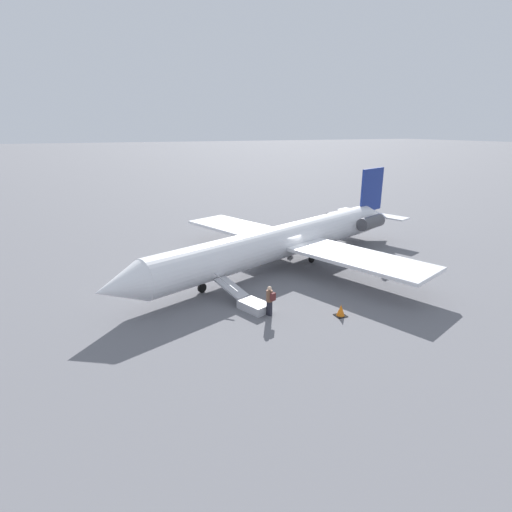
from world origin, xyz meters
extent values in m
plane|color=slate|center=(0.00, 0.00, 0.00)|extent=(600.00, 600.00, 0.00)
cylinder|color=white|center=(0.00, 0.00, 1.91)|extent=(22.42, 10.22, 2.47)
cone|color=white|center=(12.06, 4.42, 1.91)|extent=(3.38, 3.21, 2.42)
cone|color=white|center=(-12.30, -4.50, 1.91)|extent=(3.85, 3.38, 2.42)
cube|color=navy|center=(-11.69, -4.28, 4.51)|extent=(3.32, 1.37, 3.95)
cube|color=white|center=(-12.02, -4.40, 2.16)|extent=(3.77, 7.00, 0.12)
cube|color=white|center=(-3.16, 5.30, 1.73)|extent=(7.03, 10.42, 0.25)
cube|color=white|center=(1.00, -6.09, 1.73)|extent=(7.03, 10.42, 0.25)
cylinder|color=#4C4C51|center=(-9.71, -1.71, 2.10)|extent=(3.17, 2.06, 1.11)
cylinder|color=#4C4C51|center=(-8.52, -4.97, 2.10)|extent=(3.17, 2.06, 1.11)
cylinder|color=black|center=(7.01, 2.57, 0.31)|extent=(0.63, 0.35, 0.61)
cylinder|color=#4C4C51|center=(7.01, 2.57, 0.71)|extent=(0.11, 0.11, 0.19)
cylinder|color=black|center=(-2.54, 0.25, 0.31)|extent=(0.63, 0.35, 0.61)
cylinder|color=#4C4C51|center=(-2.54, 0.25, 0.71)|extent=(0.11, 0.11, 0.19)
cylinder|color=black|center=(-1.78, -1.83, 0.31)|extent=(0.63, 0.35, 0.61)
cylinder|color=#4C4C51|center=(-1.78, -1.83, 0.71)|extent=(0.11, 0.11, 0.19)
cube|color=#B2B2B7|center=(5.03, 6.30, 0.25)|extent=(1.65, 2.07, 0.50)
cube|color=#B2B2B7|center=(5.72, 4.42, 0.81)|extent=(1.61, 2.41, 0.73)
cube|color=#B2B2B7|center=(6.14, 4.58, 1.31)|extent=(0.82, 2.10, 0.67)
cube|color=#23232D|center=(4.53, 7.26, 0.42)|extent=(0.28, 0.33, 0.85)
cylinder|color=brown|center=(4.53, 7.26, 1.18)|extent=(0.36, 0.36, 0.65)
sphere|color=beige|center=(4.53, 7.26, 1.62)|extent=(0.24, 0.24, 0.24)
cube|color=#592323|center=(4.44, 7.51, 1.21)|extent=(0.32, 0.27, 0.44)
cube|color=black|center=(0.93, 8.95, 0.01)|extent=(0.62, 0.62, 0.03)
cone|color=orange|center=(0.93, 8.95, 0.34)|extent=(0.47, 0.47, 0.68)
camera|label=1|loc=(13.47, 25.46, 9.98)|focal=28.00mm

